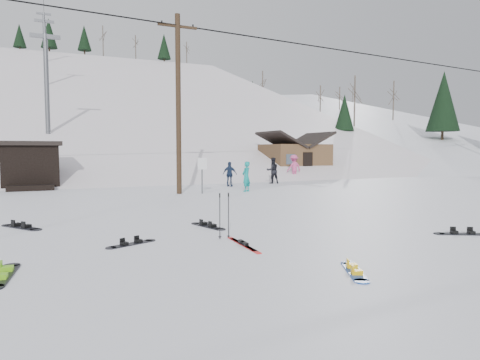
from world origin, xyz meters
name	(u,v)px	position (x,y,z in m)	size (l,w,h in m)	color
ground	(282,266)	(0.00, 0.00, 0.00)	(200.00, 200.00, 0.00)	white
ski_slope	(83,253)	(0.00, 55.00, -12.00)	(60.00, 75.00, 45.00)	white
ridge_right	(331,230)	(38.00, 50.00, -11.00)	(34.00, 85.00, 36.00)	white
treeline_right	(354,165)	(36.00, 42.00, 0.00)	(20.00, 60.00, 10.00)	black
treeline_crest	(70,161)	(0.00, 86.00, 0.00)	(50.00, 6.00, 10.00)	black
utility_pole	(178,102)	(2.00, 14.00, 4.68)	(2.00, 0.26, 9.00)	#3A2819
trail_sign	(202,169)	(3.10, 13.58, 1.27)	(0.50, 0.09, 1.85)	#595B60
lift_hut	(31,165)	(-5.00, 20.94, 1.36)	(3.40, 4.10, 2.75)	black
lift_tower_near	(46,78)	(-4.00, 30.00, 7.86)	(2.20, 0.36, 8.00)	#595B60
lift_tower_mid	(45,48)	(-4.00, 50.00, 14.36)	(2.20, 0.36, 8.00)	#595B60
lift_tower_far	(44,34)	(-4.00, 70.00, 20.86)	(2.20, 0.36, 8.00)	#595B60
cabin	(295,159)	(15.00, 24.00, 1.48)	(5.39, 4.40, 3.77)	brown
hero_snowboard	(354,271)	(1.01, -0.93, 0.03)	(0.81, 1.33, 0.10)	#1A4AAE
hero_skis	(243,244)	(0.06, 1.93, 0.03)	(0.18, 1.86, 0.10)	red
ski_poles	(224,215)	(-0.06, 2.82, 0.60)	(0.32, 0.09, 1.17)	black
board_scatter_a	(131,243)	(-2.34, 3.12, 0.02)	(1.26, 0.69, 0.09)	black
board_scatter_b	(21,227)	(-4.86, 6.63, 0.03)	(1.11, 1.46, 0.12)	black
board_scatter_c	(3,275)	(-4.89, 1.43, 0.03)	(0.48, 1.70, 0.12)	black
board_scatter_d	(463,233)	(5.95, 0.70, 0.03)	(1.35, 0.87, 0.11)	black
board_scatter_f	(208,226)	(0.13, 4.58, 0.03)	(0.62, 1.49, 0.11)	black
skier_teal	(246,177)	(5.63, 13.65, 0.81)	(0.59, 0.39, 1.62)	#0E8F8A
skier_dark	(273,171)	(9.56, 17.91, 0.87)	(0.84, 0.66, 1.73)	black
skier_pink	(294,167)	(12.80, 20.50, 0.93)	(1.21, 0.69, 1.87)	#CC4882
skier_navy	(230,174)	(6.06, 16.96, 0.76)	(0.89, 0.37, 1.52)	#1D2C48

